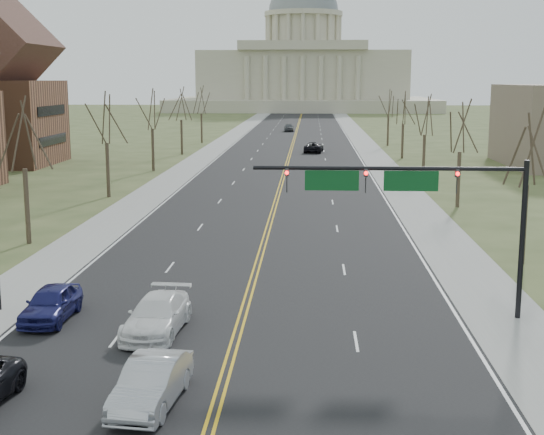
# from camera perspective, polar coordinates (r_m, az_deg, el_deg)

# --- Properties ---
(road) EXTENTS (20.00, 380.00, 0.01)m
(road) POSITION_cam_1_polar(r_m,az_deg,el_deg) (130.45, 1.61, 5.68)
(road) COLOR black
(road) RESTS_ON ground
(cross_road) EXTENTS (120.00, 14.00, 0.01)m
(cross_road) POSITION_cam_1_polar(r_m,az_deg,el_deg) (28.25, -3.57, -11.85)
(cross_road) COLOR black
(cross_road) RESTS_ON ground
(sidewalk_left) EXTENTS (4.00, 380.00, 0.03)m
(sidewalk_left) POSITION_cam_1_polar(r_m,az_deg,el_deg) (131.28, -3.66, 5.70)
(sidewalk_left) COLOR gray
(sidewalk_left) RESTS_ON ground
(sidewalk_right) EXTENTS (4.00, 380.00, 0.03)m
(sidewalk_right) POSITION_cam_1_polar(r_m,az_deg,el_deg) (130.72, 6.90, 5.63)
(sidewalk_right) COLOR gray
(sidewalk_right) RESTS_ON ground
(center_line) EXTENTS (0.42, 380.00, 0.01)m
(center_line) POSITION_cam_1_polar(r_m,az_deg,el_deg) (130.45, 1.61, 5.69)
(center_line) COLOR gold
(center_line) RESTS_ON road
(edge_line_left) EXTENTS (0.15, 380.00, 0.01)m
(edge_line_left) POSITION_cam_1_polar(r_m,az_deg,el_deg) (131.04, -2.70, 5.70)
(edge_line_left) COLOR silver
(edge_line_left) RESTS_ON road
(edge_line_right) EXTENTS (0.15, 380.00, 0.01)m
(edge_line_right) POSITION_cam_1_polar(r_m,az_deg,el_deg) (130.59, 5.93, 5.64)
(edge_line_right) COLOR silver
(edge_line_right) RESTS_ON road
(capitol) EXTENTS (90.00, 60.00, 50.00)m
(capitol) POSITION_cam_1_polar(r_m,az_deg,el_deg) (269.93, 2.35, 11.12)
(capitol) COLOR #B7B298
(capitol) RESTS_ON ground
(signal_mast) EXTENTS (12.12, 0.44, 7.20)m
(signal_mast) POSITION_cam_1_polar(r_m,az_deg,el_deg) (34.12, 10.31, 1.91)
(signal_mast) COLOR black
(signal_mast) RESTS_ON ground
(tree_r_0) EXTENTS (3.74, 3.74, 8.50)m
(tree_r_0) POSITION_cam_1_polar(r_m,az_deg,el_deg) (45.88, 18.73, 4.66)
(tree_r_0) COLOR #3D3224
(tree_r_0) RESTS_ON ground
(tree_l_0) EXTENTS (3.96, 3.96, 9.00)m
(tree_l_0) POSITION_cam_1_polar(r_m,az_deg,el_deg) (51.58, -18.24, 5.70)
(tree_l_0) COLOR #3D3224
(tree_l_0) RESTS_ON ground
(tree_r_1) EXTENTS (3.74, 3.74, 8.50)m
(tree_r_1) POSITION_cam_1_polar(r_m,az_deg,el_deg) (65.30, 14.02, 6.45)
(tree_r_1) COLOR #3D3224
(tree_r_1) RESTS_ON ground
(tree_l_1) EXTENTS (3.96, 3.96, 9.00)m
(tree_l_1) POSITION_cam_1_polar(r_m,az_deg,el_deg) (70.56, -12.40, 7.10)
(tree_l_1) COLOR #3D3224
(tree_l_1) RESTS_ON ground
(tree_r_2) EXTENTS (3.74, 3.74, 8.50)m
(tree_r_2) POSITION_cam_1_polar(r_m,az_deg,el_deg) (84.99, 11.46, 7.39)
(tree_r_2) COLOR #3D3224
(tree_r_2) RESTS_ON ground
(tree_l_2) EXTENTS (3.96, 3.96, 9.00)m
(tree_l_2) POSITION_cam_1_polar(r_m,az_deg,el_deg) (89.99, -9.04, 7.87)
(tree_l_2) COLOR #3D3224
(tree_l_2) RESTS_ON ground
(tree_r_3) EXTENTS (3.74, 3.74, 8.50)m
(tree_r_3) POSITION_cam_1_polar(r_m,az_deg,el_deg) (104.80, 9.87, 7.97)
(tree_r_3) COLOR #3D3224
(tree_r_3) RESTS_ON ground
(tree_l_3) EXTENTS (3.96, 3.96, 9.00)m
(tree_l_3) POSITION_cam_1_polar(r_m,az_deg,el_deg) (109.62, -6.87, 8.35)
(tree_l_3) COLOR #3D3224
(tree_l_3) RESTS_ON ground
(tree_r_4) EXTENTS (3.74, 3.74, 8.50)m
(tree_r_4) POSITION_cam_1_polar(r_m,az_deg,el_deg) (124.66, 8.78, 8.36)
(tree_r_4) COLOR #3D3224
(tree_r_4) RESTS_ON ground
(tree_l_4) EXTENTS (3.96, 3.96, 9.00)m
(tree_l_4) POSITION_cam_1_polar(r_m,az_deg,el_deg) (129.37, -5.35, 8.68)
(tree_l_4) COLOR #3D3224
(tree_l_4) RESTS_ON ground
(car_sb_inner_lead) EXTENTS (2.13, 4.88, 1.56)m
(car_sb_inner_lead) POSITION_cam_1_polar(r_m,az_deg,el_deg) (25.91, -9.06, -12.20)
(car_sb_inner_lead) COLOR #AAADB3
(car_sb_inner_lead) RESTS_ON road
(car_sb_inner_second) EXTENTS (2.53, 5.48, 1.55)m
(car_sb_inner_second) POSITION_cam_1_polar(r_m,az_deg,el_deg) (32.84, -8.65, -7.28)
(car_sb_inner_second) COLOR white
(car_sb_inner_second) RESTS_ON road
(car_sb_outer_second) EXTENTS (1.88, 4.59, 1.56)m
(car_sb_outer_second) POSITION_cam_1_polar(r_m,az_deg,el_deg) (35.53, -16.30, -6.22)
(car_sb_outer_second) COLOR navy
(car_sb_outer_second) RESTS_ON road
(car_far_nb) EXTENTS (3.08, 5.74, 1.53)m
(car_far_nb) POSITION_cam_1_polar(r_m,az_deg,el_deg) (112.56, 3.16, 5.32)
(car_far_nb) COLOR black
(car_far_nb) RESTS_ON road
(car_far_sb) EXTENTS (2.07, 4.87, 1.64)m
(car_far_sb) POSITION_cam_1_polar(r_m,az_deg,el_deg) (157.69, 1.28, 6.80)
(car_far_sb) COLOR #515559
(car_far_sb) RESTS_ON road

